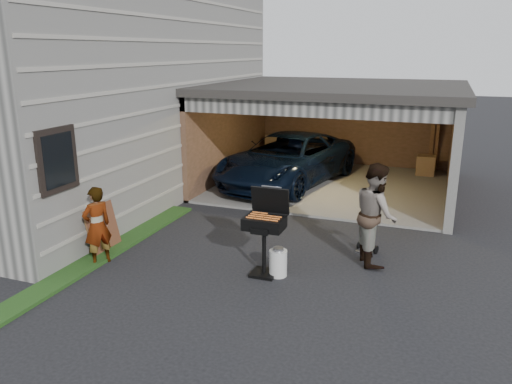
% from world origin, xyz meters
% --- Properties ---
extents(ground, '(80.00, 80.00, 0.00)m').
position_xyz_m(ground, '(0.00, 0.00, 0.00)').
color(ground, black).
rests_on(ground, ground).
extents(house, '(7.00, 11.00, 5.50)m').
position_xyz_m(house, '(-6.00, 4.00, 2.75)').
color(house, '#474744').
rests_on(house, ground).
extents(groundcover_strip, '(0.50, 8.00, 0.06)m').
position_xyz_m(groundcover_strip, '(-2.25, -1.00, 0.03)').
color(groundcover_strip, '#193814').
rests_on(groundcover_strip, ground).
extents(garage, '(6.80, 6.30, 2.90)m').
position_xyz_m(garage, '(0.76, 6.79, 1.87)').
color(garage, '#605E59').
rests_on(garage, ground).
extents(minivan, '(3.36, 5.53, 1.43)m').
position_xyz_m(minivan, '(-0.50, 6.08, 0.72)').
color(minivan, black).
rests_on(minivan, ground).
extents(woman, '(0.54, 0.63, 1.46)m').
position_xyz_m(woman, '(-2.10, -0.40, 0.73)').
color(woman, '#9DB3C6').
rests_on(woman, ground).
extents(man, '(1.00, 1.11, 1.87)m').
position_xyz_m(man, '(2.60, 1.43, 0.94)').
color(man, '#46231B').
rests_on(man, ground).
extents(bbq_grill, '(0.68, 0.60, 1.51)m').
position_xyz_m(bbq_grill, '(0.90, 0.24, 0.90)').
color(bbq_grill, black).
rests_on(bbq_grill, ground).
extents(propane_tank, '(0.41, 0.41, 0.47)m').
position_xyz_m(propane_tank, '(1.14, 0.25, 0.23)').
color(propane_tank, white).
rests_on(propane_tank, ground).
extents(plywood_panel, '(0.23, 0.83, 0.92)m').
position_xyz_m(plywood_panel, '(-2.40, 0.12, 0.46)').
color(plywood_panel, '#582C1E').
rests_on(plywood_panel, ground).
extents(hand_truck, '(0.43, 0.39, 0.97)m').
position_xyz_m(hand_truck, '(2.42, 1.86, 0.19)').
color(hand_truck, slate).
rests_on(hand_truck, ground).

